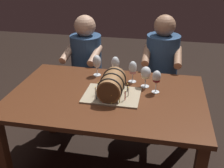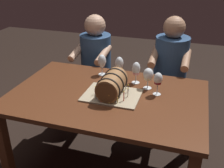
{
  "view_description": "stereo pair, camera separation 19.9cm",
  "coord_description": "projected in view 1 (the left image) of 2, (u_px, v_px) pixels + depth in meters",
  "views": [
    {
      "loc": [
        0.39,
        -1.77,
        1.72
      ],
      "look_at": [
        0.05,
        -0.02,
        0.84
      ],
      "focal_mm": 43.07,
      "sensor_mm": 36.0,
      "label": 1
    },
    {
      "loc": [
        0.59,
        -1.72,
        1.72
      ],
      "look_at": [
        0.05,
        -0.02,
        0.84
      ],
      "focal_mm": 43.07,
      "sensor_mm": 36.0,
      "label": 2
    }
  ],
  "objects": [
    {
      "name": "wine_glass_empty",
      "position": [
        97.0,
        62.0,
        2.32
      ],
      "size": [
        0.07,
        0.07,
        0.19
      ],
      "color": "white",
      "rests_on": "dining_table"
    },
    {
      "name": "dining_table",
      "position": [
        107.0,
        105.0,
        2.1
      ],
      "size": [
        1.49,
        0.97,
        0.74
      ],
      "color": "#562D19",
      "rests_on": "ground"
    },
    {
      "name": "wine_glass_rose",
      "position": [
        133.0,
        69.0,
        2.2
      ],
      "size": [
        0.07,
        0.07,
        0.18
      ],
      "color": "white",
      "rests_on": "dining_table"
    },
    {
      "name": "wine_glass_amber",
      "position": [
        115.0,
        64.0,
        2.25
      ],
      "size": [
        0.07,
        0.07,
        0.2
      ],
      "color": "white",
      "rests_on": "dining_table"
    },
    {
      "name": "wine_glass_red",
      "position": [
        157.0,
        77.0,
        2.03
      ],
      "size": [
        0.07,
        0.07,
        0.18
      ],
      "color": "white",
      "rests_on": "dining_table"
    },
    {
      "name": "ground_plane",
      "position": [
        107.0,
        168.0,
        2.38
      ],
      "size": [
        8.0,
        8.0,
        0.0
      ],
      "primitive_type": "plane",
      "color": "black"
    },
    {
      "name": "wine_glass_white",
      "position": [
        146.0,
        73.0,
        2.12
      ],
      "size": [
        0.08,
        0.08,
        0.17
      ],
      "color": "white",
      "rests_on": "dining_table"
    },
    {
      "name": "person_seated_left",
      "position": [
        87.0,
        74.0,
        2.91
      ],
      "size": [
        0.38,
        0.47,
        1.17
      ],
      "color": "#1B2D46",
      "rests_on": "ground"
    },
    {
      "name": "barrel_cake",
      "position": [
        112.0,
        86.0,
        2.0
      ],
      "size": [
        0.42,
        0.32,
        0.19
      ],
      "color": "tan",
      "rests_on": "dining_table"
    },
    {
      "name": "person_seated_right",
      "position": [
        160.0,
        79.0,
        2.76
      ],
      "size": [
        0.36,
        0.45,
        1.2
      ],
      "color": "#1B2D46",
      "rests_on": "ground"
    }
  ]
}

